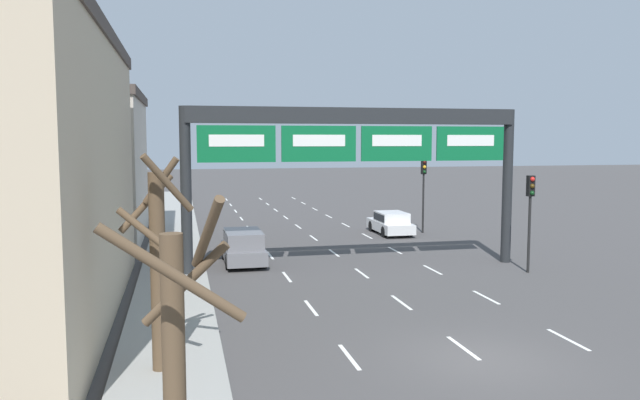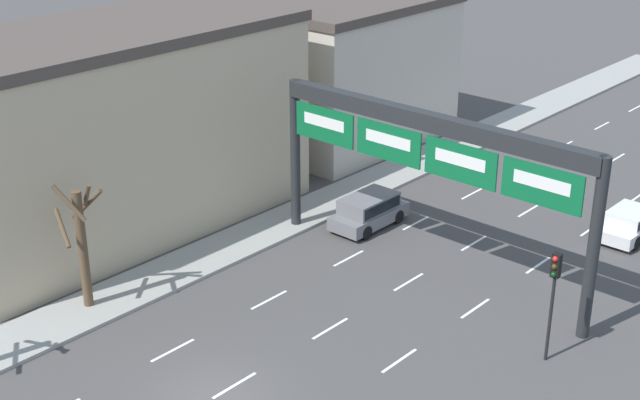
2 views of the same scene
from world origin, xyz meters
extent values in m
plane|color=#474444|center=(0.00, 0.00, 0.00)|extent=(220.00, 220.00, 0.00)
cube|color=#999993|center=(-8.00, 0.00, 0.07)|extent=(2.80, 110.00, 0.15)
cube|color=white|center=(-3.30, 1.00, 0.01)|extent=(0.12, 2.00, 0.01)
cube|color=white|center=(-3.30, 6.00, 0.01)|extent=(0.12, 2.00, 0.01)
cube|color=white|center=(-3.30, 11.00, 0.01)|extent=(0.12, 2.00, 0.01)
cube|color=white|center=(-3.30, 16.00, 0.01)|extent=(0.12, 2.00, 0.01)
cube|color=white|center=(-3.30, 21.00, 0.01)|extent=(0.12, 2.00, 0.01)
cube|color=white|center=(-3.30, 26.00, 0.01)|extent=(0.12, 2.00, 0.01)
cube|color=white|center=(-3.30, 31.00, 0.01)|extent=(0.12, 2.00, 0.01)
cube|color=white|center=(-3.30, 36.00, 0.01)|extent=(0.12, 2.00, 0.01)
cube|color=white|center=(-3.30, 41.00, 0.01)|extent=(0.12, 2.00, 0.01)
cube|color=white|center=(-3.30, 46.00, 0.01)|extent=(0.12, 2.00, 0.01)
cube|color=white|center=(0.00, 1.00, 0.01)|extent=(0.12, 2.00, 0.01)
cube|color=white|center=(0.00, 6.00, 0.01)|extent=(0.12, 2.00, 0.01)
cube|color=white|center=(0.00, 11.00, 0.01)|extent=(0.12, 2.00, 0.01)
cube|color=white|center=(0.00, 16.00, 0.01)|extent=(0.12, 2.00, 0.01)
cube|color=white|center=(0.00, 21.00, 0.01)|extent=(0.12, 2.00, 0.01)
cube|color=white|center=(0.00, 26.00, 0.01)|extent=(0.12, 2.00, 0.01)
cube|color=white|center=(0.00, 31.00, 0.01)|extent=(0.12, 2.00, 0.01)
cube|color=white|center=(0.00, 36.00, 0.01)|extent=(0.12, 2.00, 0.01)
cube|color=white|center=(0.00, 41.00, 0.01)|extent=(0.12, 2.00, 0.01)
cube|color=white|center=(0.00, 46.00, 0.01)|extent=(0.12, 2.00, 0.01)
cube|color=white|center=(3.30, 1.00, 0.01)|extent=(0.12, 2.00, 0.01)
cube|color=white|center=(3.30, 6.00, 0.01)|extent=(0.12, 2.00, 0.01)
cube|color=white|center=(3.30, 11.00, 0.01)|extent=(0.12, 2.00, 0.01)
cube|color=white|center=(3.30, 16.00, 0.01)|extent=(0.12, 2.00, 0.01)
cube|color=white|center=(3.30, 21.00, 0.01)|extent=(0.12, 2.00, 0.01)
cube|color=white|center=(3.30, 26.00, 0.01)|extent=(0.12, 2.00, 0.01)
cube|color=white|center=(3.30, 31.00, 0.01)|extent=(0.12, 2.00, 0.01)
cube|color=white|center=(3.30, 36.00, 0.01)|extent=(0.12, 2.00, 0.01)
cube|color=white|center=(3.30, 41.00, 0.01)|extent=(0.12, 2.00, 0.01)
cube|color=white|center=(3.30, 46.00, 0.01)|extent=(0.12, 2.00, 0.01)
cylinder|color=#232628|center=(-7.40, 11.95, 3.60)|extent=(0.46, 0.46, 7.20)
cylinder|color=#232628|center=(7.40, 11.95, 3.60)|extent=(0.46, 0.46, 7.20)
cube|color=#232628|center=(0.00, 11.95, 6.85)|extent=(14.80, 0.60, 0.70)
cube|color=#0C6033|center=(-5.29, 11.61, 5.62)|extent=(3.28, 0.08, 1.54)
cube|color=white|center=(-5.29, 11.57, 5.76)|extent=(2.30, 0.02, 0.49)
cube|color=#0C6033|center=(-1.76, 11.61, 5.62)|extent=(3.28, 0.08, 1.54)
cube|color=white|center=(-1.76, 11.57, 5.76)|extent=(2.30, 0.02, 0.49)
cube|color=#0C6033|center=(1.76, 11.61, 5.62)|extent=(3.28, 0.08, 1.54)
cube|color=white|center=(1.76, 11.57, 5.76)|extent=(2.30, 0.02, 0.49)
cube|color=#0C6033|center=(5.29, 11.61, 5.62)|extent=(3.28, 0.08, 1.54)
cube|color=white|center=(5.29, 11.57, 5.76)|extent=(2.30, 0.02, 0.49)
cube|color=beige|center=(-16.56, 23.32, 4.00)|extent=(13.52, 11.75, 8.01)
cube|color=#4C423D|center=(-16.56, 23.32, 8.26)|extent=(13.79, 11.98, 0.50)
cube|color=silver|center=(4.96, 21.60, 0.49)|extent=(1.78, 4.23, 0.59)
cube|color=silver|center=(4.96, 21.34, 1.08)|extent=(1.64, 2.20, 0.59)
cube|color=black|center=(4.96, 21.34, 1.08)|extent=(1.67, 2.02, 0.42)
cylinder|color=black|center=(4.16, 22.87, 0.33)|extent=(0.22, 0.66, 0.66)
cylinder|color=black|center=(5.77, 22.87, 0.33)|extent=(0.22, 0.66, 0.66)
cylinder|color=black|center=(4.16, 20.33, 0.33)|extent=(0.22, 0.66, 0.66)
cylinder|color=black|center=(5.77, 20.33, 0.33)|extent=(0.22, 0.66, 0.66)
cube|color=slate|center=(-4.80, 14.28, 0.52)|extent=(1.80, 4.05, 0.64)
cube|color=slate|center=(-4.80, 14.24, 1.20)|extent=(1.66, 2.84, 0.72)
cube|color=black|center=(-4.80, 14.24, 1.20)|extent=(1.69, 2.61, 0.52)
cylinder|color=black|center=(-5.62, 15.49, 0.33)|extent=(0.22, 0.66, 0.66)
cylinder|color=black|center=(-3.99, 15.49, 0.33)|extent=(0.22, 0.66, 0.66)
cylinder|color=black|center=(-5.62, 13.06, 0.33)|extent=(0.22, 0.66, 0.66)
cylinder|color=black|center=(-3.99, 13.06, 0.33)|extent=(0.22, 0.66, 0.66)
cylinder|color=black|center=(7.09, 21.54, 1.83)|extent=(0.12, 0.12, 3.67)
cube|color=black|center=(7.09, 21.54, 4.12)|extent=(0.30, 0.24, 0.90)
sphere|color=#3D0E0C|center=(7.09, 21.41, 4.42)|extent=(0.20, 0.20, 0.20)
sphere|color=gold|center=(7.09, 21.41, 4.12)|extent=(0.20, 0.20, 0.20)
sphere|color=#0E3515|center=(7.09, 21.41, 3.82)|extent=(0.20, 0.20, 0.20)
cylinder|color=black|center=(7.17, 9.58, 1.68)|extent=(0.12, 0.12, 3.36)
cube|color=black|center=(7.17, 9.58, 3.81)|extent=(0.30, 0.24, 0.90)
sphere|color=red|center=(7.17, 9.45, 4.11)|extent=(0.20, 0.20, 0.20)
sphere|color=#412F0C|center=(7.17, 9.45, 3.81)|extent=(0.20, 0.20, 0.20)
sphere|color=#0E3515|center=(7.17, 9.45, 3.51)|extent=(0.20, 0.20, 0.20)
cylinder|color=brown|center=(-7.77, -5.49, 2.30)|extent=(0.34, 0.34, 4.31)
cylinder|color=brown|center=(-7.24, -5.33, 4.42)|extent=(0.50, 1.20, 1.22)
cylinder|color=brown|center=(-7.58, -4.86, 3.56)|extent=(1.41, 0.56, 1.39)
cylinder|color=brown|center=(-7.74, -6.41, 4.06)|extent=(1.93, 0.20, 1.43)
cylinder|color=brown|center=(-8.20, 0.78, 2.59)|extent=(0.38, 0.38, 4.88)
cylinder|color=brown|center=(-8.39, 0.14, 3.66)|extent=(1.43, 0.59, 1.19)
cylinder|color=brown|center=(-8.08, 1.16, 4.80)|extent=(0.95, 0.42, 1.20)
cylinder|color=brown|center=(-8.46, 1.38, 4.23)|extent=(1.39, 0.74, 1.44)
cylinder|color=brown|center=(-7.91, 0.25, 4.79)|extent=(1.24, 0.78, 1.42)
camera|label=1|loc=(-7.61, -14.64, 5.81)|focal=35.00mm
camera|label=2|loc=(19.28, -16.13, 17.88)|focal=50.00mm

